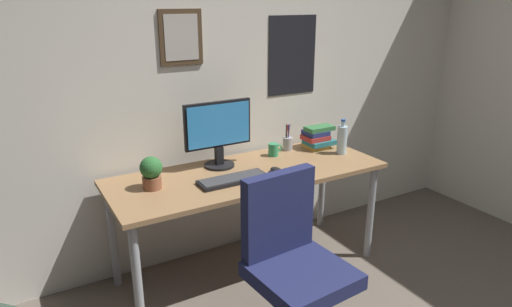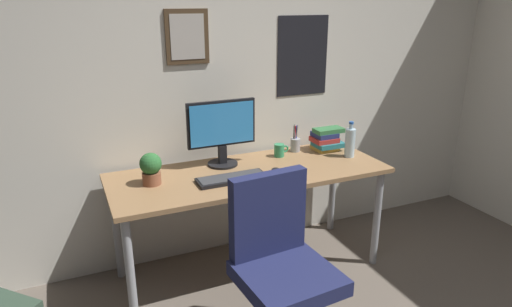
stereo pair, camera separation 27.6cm
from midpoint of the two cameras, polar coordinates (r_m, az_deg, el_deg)
wall_back at (r=3.17m, az=-5.43°, el=10.20°), size 4.40×0.10×2.60m
desk at (r=2.93m, az=-3.69°, el=-3.65°), size 1.78×0.67×0.73m
office_chair at (r=2.36m, az=1.17°, el=-12.98°), size 0.56×0.57×0.95m
monitor at (r=2.93m, az=-7.49°, el=2.76°), size 0.46×0.20×0.43m
keyboard at (r=2.75m, az=-5.80°, el=-3.32°), size 0.43×0.15×0.03m
computer_mouse at (r=2.85m, az=-0.17°, el=-2.22°), size 0.06×0.11×0.04m
water_bottle at (r=3.23m, az=8.42°, el=1.75°), size 0.07×0.07×0.25m
coffee_mug_near at (r=3.17m, az=-0.25°, el=0.46°), size 0.11×0.07×0.09m
potted_plant at (r=2.70m, az=-15.97°, el=-2.27°), size 0.13×0.13×0.20m
pen_cup at (r=3.28m, az=1.61°, el=1.31°), size 0.07×0.07×0.20m
book_stack_left at (r=3.35m, az=5.40°, el=1.99°), size 0.22×0.18×0.16m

